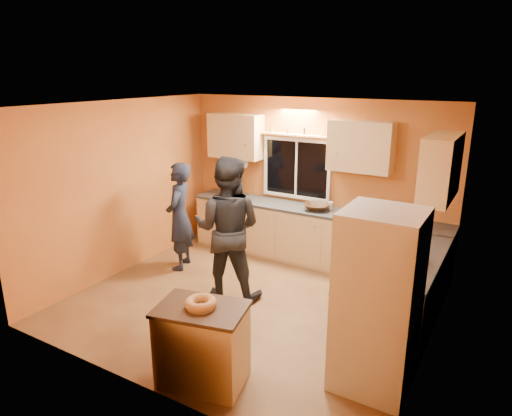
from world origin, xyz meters
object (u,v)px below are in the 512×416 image
Objects in this scene: person_center at (228,229)px; person_right at (347,290)px; person_left at (179,217)px; island at (202,344)px; refrigerator at (378,302)px.

person_center is 1.96m from person_right.
person_right is at bearing 50.48° from person_left.
person_right is at bearing 32.63° from island.
island is 2.91m from person_left.
refrigerator reaches higher than island.
person_right is (1.87, -0.57, -0.17)m from person_center.
refrigerator is 0.48m from person_right.
person_right is (-0.39, 0.26, -0.09)m from refrigerator.
person_left is 1.04× the size of person_right.
island is 1.93m from person_center.
person_center reaches higher than person_right.
island is at bearing 129.52° from person_right.
person_right is at bearing 145.85° from refrigerator.
person_center reaches higher than person_left.
person_center is (1.18, -0.42, 0.14)m from person_left.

